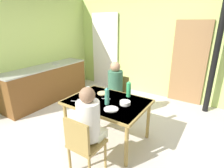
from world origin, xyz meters
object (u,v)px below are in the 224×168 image
(dining_table, at_px, (107,105))
(chair_near_diner, at_px, (83,143))
(chair_far_diner, at_px, (118,94))
(person_near_diner, at_px, (89,119))
(water_bottle_green_far, at_px, (129,89))
(kitchen_counter, at_px, (47,83))
(water_bottle_green_near, at_px, (107,96))
(serving_bowl_center, at_px, (125,103))
(person_far_diner, at_px, (115,83))

(dining_table, height_order, chair_near_diner, chair_near_diner)
(chair_far_diner, xyz_separation_m, person_near_diner, (0.46, -1.50, 0.28))
(person_near_diner, relative_size, water_bottle_green_far, 2.68)
(person_near_diner, bearing_deg, kitchen_counter, 153.35)
(kitchen_counter, distance_m, chair_near_diner, 2.76)
(chair_far_diner, xyz_separation_m, water_bottle_green_near, (0.34, -0.93, 0.36))
(kitchen_counter, height_order, chair_far_diner, kitchen_counter)
(water_bottle_green_near, bearing_deg, serving_bowl_center, 31.48)
(water_bottle_green_far, height_order, serving_bowl_center, water_bottle_green_far)
(chair_far_diner, bearing_deg, serving_bowl_center, 126.93)
(water_bottle_green_far, bearing_deg, dining_table, -121.48)
(dining_table, xyz_separation_m, person_near_diner, (0.19, -0.68, 0.13))
(water_bottle_green_far, xyz_separation_m, serving_bowl_center, (0.10, -0.31, -0.11))
(chair_near_diner, relative_size, serving_bowl_center, 5.12)
(person_far_diner, bearing_deg, serving_bowl_center, 132.35)
(serving_bowl_center, bearing_deg, water_bottle_green_far, 108.15)
(dining_table, bearing_deg, person_near_diner, -74.83)
(water_bottle_green_near, bearing_deg, dining_table, 123.51)
(chair_far_diner, relative_size, person_near_diner, 1.13)
(person_far_diner, distance_m, water_bottle_green_far, 0.59)
(chair_far_diner, xyz_separation_m, person_far_diner, (-0.00, -0.14, 0.28))
(chair_far_diner, distance_m, water_bottle_green_near, 1.05)
(person_far_diner, height_order, water_bottle_green_far, person_far_diner)
(kitchen_counter, xyz_separation_m, dining_table, (2.23, -0.53, 0.20))
(chair_near_diner, relative_size, water_bottle_green_near, 3.03)
(chair_near_diner, height_order, water_bottle_green_far, water_bottle_green_far)
(kitchen_counter, distance_m, water_bottle_green_near, 2.42)
(person_far_diner, bearing_deg, water_bottle_green_near, 113.36)
(person_near_diner, bearing_deg, person_far_diner, 108.45)
(person_far_diner, bearing_deg, kitchen_counter, 4.54)
(dining_table, relative_size, person_far_diner, 1.70)
(dining_table, distance_m, chair_near_diner, 0.85)
(dining_table, relative_size, person_near_diner, 1.70)
(serving_bowl_center, bearing_deg, chair_far_diner, 126.93)
(kitchen_counter, height_order, water_bottle_green_near, water_bottle_green_near)
(person_near_diner, xyz_separation_m, water_bottle_green_far, (0.03, 1.03, 0.08))
(chair_near_diner, xyz_separation_m, serving_bowl_center, (0.13, 0.86, 0.25))
(serving_bowl_center, bearing_deg, person_near_diner, -100.00)
(serving_bowl_center, bearing_deg, dining_table, -172.21)
(chair_near_diner, bearing_deg, dining_table, 102.73)
(kitchen_counter, height_order, chair_near_diner, kitchen_counter)
(water_bottle_green_far, bearing_deg, water_bottle_green_near, -107.48)
(kitchen_counter, bearing_deg, person_near_diner, -26.65)
(chair_far_diner, height_order, water_bottle_green_far, water_bottle_green_far)
(person_far_diner, relative_size, serving_bowl_center, 4.53)
(kitchen_counter, distance_m, chair_far_diner, 1.98)
(person_near_diner, bearing_deg, serving_bowl_center, 80.00)
(person_far_diner, bearing_deg, chair_near_diner, 106.87)
(kitchen_counter, relative_size, serving_bowl_center, 13.36)
(person_near_diner, xyz_separation_m, person_far_diner, (-0.46, 1.37, 0.00))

